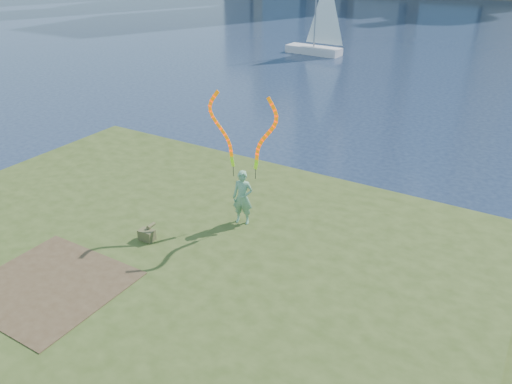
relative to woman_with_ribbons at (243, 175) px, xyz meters
The scene contains 6 objects.
ground 2.69m from the woman_with_ribbons, 92.23° to the right, with size 320.00×320.00×0.00m, color #19253E.
grassy_knoll 4.25m from the woman_with_ribbons, 90.88° to the right, with size 20.00×18.00×0.80m.
dirt_patch 5.41m from the woman_with_ribbons, 115.62° to the right, with size 3.20×3.00×0.02m, color #47331E.
woman_with_ribbons is the anchor object (origin of this frame).
canvas_bag 2.95m from the woman_with_ribbons, 128.62° to the right, with size 0.41×0.47×0.38m.
sailboat 27.17m from the woman_with_ribbons, 110.52° to the left, with size 4.56×1.62×6.87m.
Camera 1 is at (6.54, -8.61, 7.81)m, focal length 35.00 mm.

